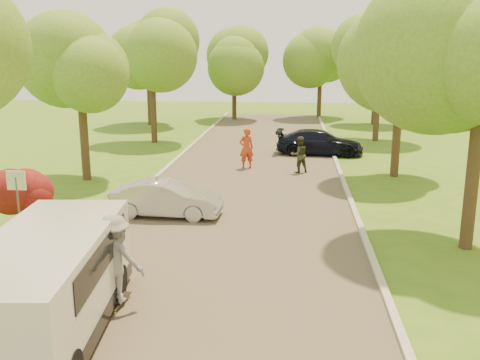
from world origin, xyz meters
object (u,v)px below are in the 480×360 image
at_px(skateboarder, 115,259).
at_px(street_sign, 17,192).
at_px(minivan, 47,284).
at_px(person_striped, 246,148).
at_px(dark_sedan, 319,142).
at_px(longboard, 117,302).
at_px(silver_sedan, 166,199).
at_px(person_olive, 299,155).

bearing_deg(skateboarder, street_sign, -37.21).
xyz_separation_m(minivan, person_striped, (2.43, 15.79, -0.10)).
bearing_deg(minivan, street_sign, 117.06).
height_order(skateboarder, person_striped, skateboarder).
distance_m(street_sign, skateboarder, 5.29).
distance_m(dark_sedan, person_striped, 5.33).
bearing_deg(minivan, longboard, 49.44).
bearing_deg(silver_sedan, person_olive, -29.58).
height_order(dark_sedan, person_striped, person_striped).
bearing_deg(longboard, person_striped, -91.99).
xyz_separation_m(minivan, skateboarder, (0.90, 1.29, 0.04)).
height_order(minivan, dark_sedan, minivan).
bearing_deg(minivan, skateboarder, 49.44).
distance_m(minivan, silver_sedan, 7.90).
bearing_deg(dark_sedan, silver_sedan, 158.44).
relative_size(dark_sedan, person_striped, 2.40).
xyz_separation_m(dark_sedan, person_olive, (-1.13, -4.62, 0.17)).
xyz_separation_m(minivan, dark_sedan, (6.04, 19.69, -0.39)).
bearing_deg(person_striped, person_olive, 143.10).
bearing_deg(skateboarder, dark_sedan, -101.58).
bearing_deg(minivan, person_striped, 75.58).
distance_m(longboard, person_olive, 14.37).
xyz_separation_m(minivan, longboard, (0.90, 1.29, -0.96)).
height_order(silver_sedan, longboard, silver_sedan).
height_order(street_sign, minivan, street_sign).
xyz_separation_m(street_sign, silver_sedan, (3.50, 3.11, -0.95)).
xyz_separation_m(silver_sedan, skateboarder, (0.46, -6.58, 0.49)).
relative_size(dark_sedan, person_olive, 2.76).
height_order(street_sign, longboard, street_sign).
bearing_deg(person_olive, dark_sedan, -127.67).
bearing_deg(street_sign, person_olive, 52.29).
bearing_deg(person_olive, minivan, 48.01).
relative_size(dark_sedan, longboard, 4.57).
distance_m(dark_sedan, skateboarder, 19.11).
xyz_separation_m(street_sign, person_striped, (5.49, 11.03, -0.60)).
xyz_separation_m(street_sign, person_olive, (7.97, 10.31, -0.72)).
distance_m(street_sign, person_striped, 12.33).
xyz_separation_m(silver_sedan, dark_sedan, (5.60, 11.82, 0.06)).
distance_m(skateboarder, person_olive, 14.36).
bearing_deg(silver_sedan, dark_sedan, -23.09).
bearing_deg(street_sign, person_striped, 63.53).
distance_m(street_sign, silver_sedan, 4.78).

